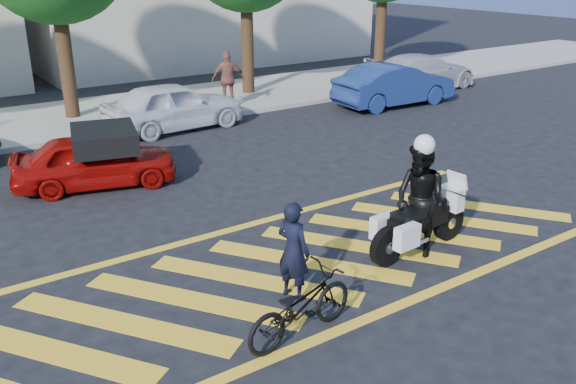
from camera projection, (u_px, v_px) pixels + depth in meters
ground at (285, 270)px, 10.19m from camera, size 90.00×90.00×0.00m
sidewalk at (74, 118)px, 19.39m from camera, size 60.00×5.00×0.15m
crosswalk at (283, 270)px, 10.17m from camera, size 12.33×4.00×0.01m
officer_bike at (293, 251)px, 9.12m from camera, size 0.53×0.66×1.57m
bicycle at (300, 306)px, 8.23m from camera, size 1.90×0.87×0.96m
police_motorcycle at (419, 223)px, 10.60m from camera, size 2.34×0.77×1.03m
officer_moto at (420, 200)px, 10.43m from camera, size 0.82×1.02×1.99m
red_convertible at (95, 160)px, 13.70m from camera, size 3.82×2.30×1.22m
parked_mid_right at (174, 106)px, 18.18m from camera, size 4.34×1.93×1.45m
parked_right at (394, 85)px, 21.14m from camera, size 4.51×1.74×1.46m
parked_far_right at (422, 72)px, 23.73m from camera, size 4.82×2.05×1.38m
pedestrian_right at (228, 79)px, 20.29m from camera, size 1.17×0.80×1.85m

